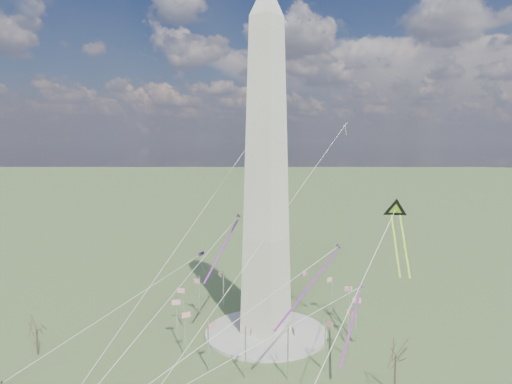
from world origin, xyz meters
The scene contains 13 objects.
ground centered at (0.00, 0.00, 0.00)m, with size 2000.00×2000.00×0.00m, color #3D5329.
plaza centered at (0.00, 0.00, 0.40)m, with size 36.00×36.00×0.80m, color #A4A196.
washington_monument centered at (0.00, 0.00, 47.95)m, with size 15.56×15.56×100.00m.
flagpole_ring centered at (0.00, 0.00, 7.27)m, with size 54.40×54.40×13.00m.
tree_near centered at (41.58, -10.32, 9.78)m, with size 7.84×7.84×13.72m.
tree_far centered at (-43.02, -45.69, 7.40)m, with size 5.94×5.94×10.39m.
kite_delta_black centered at (33.86, 11.04, 37.70)m, with size 13.10×19.96×16.60m.
kite_diamond_purple centered at (-32.34, 8.17, 16.99)m, with size 2.20×2.85×8.31m.
kite_streamer_left centered at (23.10, -12.49, 25.19)m, with size 5.92×23.42×16.22m.
kite_streamer_mid centered at (-13.87, -0.25, 27.45)m, with size 6.63×23.67×16.45m.
kite_streamer_right centered at (28.19, -2.11, 13.09)m, with size 4.75×20.84×14.38m.
kite_small_red centered at (-36.70, 41.33, 53.78)m, with size 1.57×2.34×4.99m.
kite_small_white centered at (3.10, 47.53, 62.40)m, with size 1.83×1.62×4.86m.
Camera 1 is at (71.20, -108.04, 56.80)m, focal length 32.00 mm.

